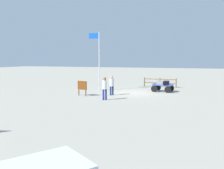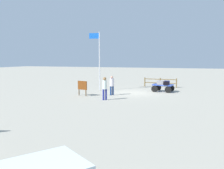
{
  "view_description": "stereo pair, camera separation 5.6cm",
  "coord_description": "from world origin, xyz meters",
  "views": [
    {
      "loc": [
        -5.56,
        21.29,
        3.08
      ],
      "look_at": [
        -0.13,
        6.0,
        1.36
      ],
      "focal_mm": 39.32,
      "sensor_mm": 36.0,
      "label": 1
    },
    {
      "loc": [
        -5.62,
        21.27,
        3.08
      ],
      "look_at": [
        -0.13,
        6.0,
        1.36
      ],
      "focal_mm": 39.32,
      "sensor_mm": 36.0,
      "label": 2
    }
  ],
  "objects": [
    {
      "name": "worker_lead",
      "position": [
        1.0,
        4.47,
        0.99
      ],
      "size": [
        0.44,
        0.44,
        1.72
      ],
      "color": "navy",
      "rests_on": "ground"
    },
    {
      "name": "signboard",
      "position": [
        3.52,
        3.13,
        0.79
      ],
      "size": [
        0.95,
        0.33,
        1.23
      ],
      "color": "#4C3319",
      "rests_on": "ground"
    },
    {
      "name": "ground_plane",
      "position": [
        0.0,
        0.0,
        0.0
      ],
      "size": [
        120.0,
        120.0,
        0.0
      ],
      "primitive_type": "plane",
      "color": "#ADA695"
    },
    {
      "name": "suitcase_olive",
      "position": [
        -2.76,
        -1.13,
        0.86
      ],
      "size": [
        0.56,
        0.45,
        0.32
      ],
      "color": "black",
      "rests_on": "luggage_cart"
    },
    {
      "name": "suitcase_navy",
      "position": [
        -2.74,
        -1.84,
        0.86
      ],
      "size": [
        0.49,
        0.37,
        0.32
      ],
      "color": "navy",
      "rests_on": "luggage_cart"
    },
    {
      "name": "wooden_fence",
      "position": [
        -1.61,
        -5.34,
        0.57
      ],
      "size": [
        3.55,
        0.29,
        0.99
      ],
      "color": "brown",
      "rests_on": "ground"
    },
    {
      "name": "luggage_cart",
      "position": [
        -2.41,
        -1.63,
        0.49
      ],
      "size": [
        2.01,
        1.45,
        0.7
      ],
      "color": "blue",
      "rests_on": "ground"
    },
    {
      "name": "suitcase_maroon",
      "position": [
        -2.27,
        -1.25,
        0.88
      ],
      "size": [
        0.65,
        0.34,
        0.37
      ],
      "color": "gray",
      "rests_on": "luggage_cart"
    },
    {
      "name": "flagpole",
      "position": [
        3.6,
        -0.5,
        3.32
      ],
      "size": [
        1.08,
        0.17,
        5.6
      ],
      "color": "silver",
      "rests_on": "ground"
    },
    {
      "name": "worker_trailing",
      "position": [
        1.32,
        1.99,
        0.96
      ],
      "size": [
        0.52,
        0.52,
        1.63
      ],
      "color": "navy",
      "rests_on": "ground"
    }
  ]
}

